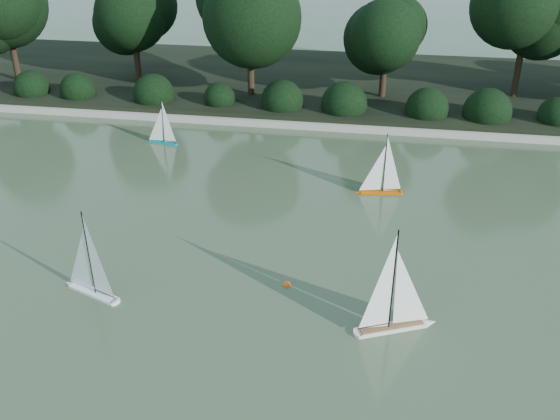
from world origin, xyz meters
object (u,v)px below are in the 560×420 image
sailboat_white_b (399,313)px  race_buoy (287,285)px  sailboat_white_a (88,279)px  sailboat_orange (378,183)px  sailboat_teal (160,136)px

sailboat_white_b → race_buoy: (-1.88, 0.86, -0.29)m
sailboat_white_b → sailboat_white_a: bearing=178.9°
sailboat_orange → sailboat_teal: 6.12m
sailboat_white_a → race_buoy: 3.33m
sailboat_teal → race_buoy: bearing=-53.9°
race_buoy → sailboat_orange: bearing=70.1°
sailboat_white_b → race_buoy: bearing=155.3°
sailboat_white_a → sailboat_white_b: sailboat_white_b is taller
sailboat_white_a → sailboat_orange: sailboat_white_a is taller
sailboat_orange → sailboat_white_b: bearing=-84.3°
sailboat_white_a → race_buoy: (3.23, 0.77, -0.26)m
sailboat_white_b → sailboat_orange: (-0.47, 4.74, -0.06)m
sailboat_white_b → sailboat_orange: 4.77m
sailboat_white_a → sailboat_white_b: size_ratio=0.89×
sailboat_white_b → race_buoy: 2.08m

